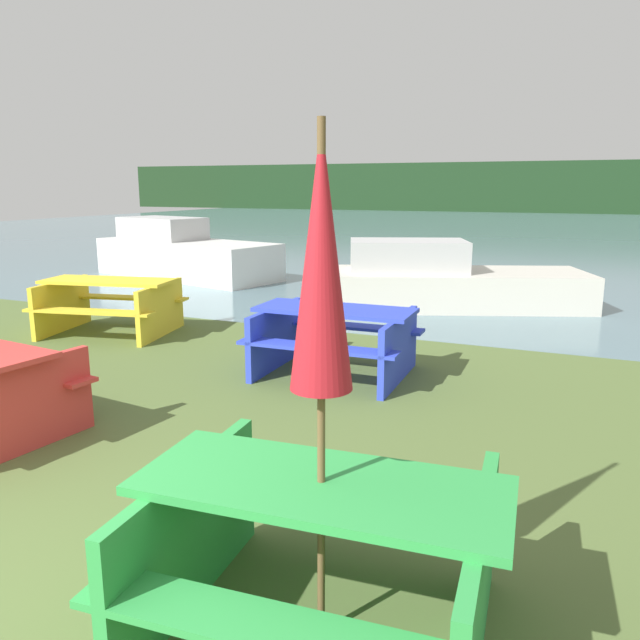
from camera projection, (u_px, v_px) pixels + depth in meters
name	position (u px, v px, depth m)	size (l,w,h in m)	color
water	(529.00, 228.00, 31.45)	(60.00, 50.00, 0.00)	slate
far_treeline	(555.00, 187.00, 48.98)	(80.00, 1.60, 4.00)	#193319
picnic_table_green	(321.00, 545.00, 2.90)	(1.80, 1.50, 0.79)	green
picnic_table_blue	(335.00, 334.00, 7.03)	(1.80, 1.43, 0.77)	blue
picnic_table_yellow	(110.00, 301.00, 9.00)	(2.10, 1.73, 0.79)	yellow
umbrella_crimson	(321.00, 263.00, 2.62)	(0.28, 0.28, 2.38)	brown
boat	(444.00, 282.00, 11.03)	(4.86, 3.17, 1.18)	beige
boat_second	(183.00, 254.00, 14.69)	(4.93, 2.76, 1.37)	silver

